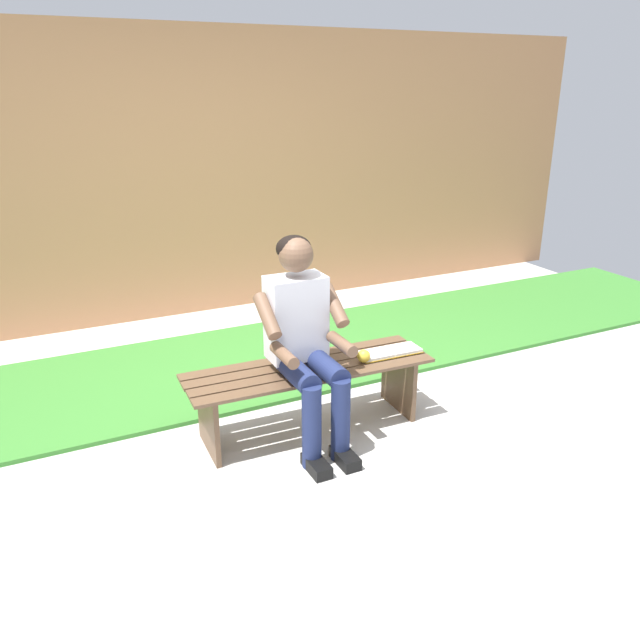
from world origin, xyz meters
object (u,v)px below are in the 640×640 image
person_seated (305,336)px  apple (364,356)px  bench_near (309,382)px  book_open (389,352)px

person_seated → apple: 0.45m
person_seated → bench_near: bearing=-126.5°
apple → book_open: apple is taller
person_seated → book_open: person_seated is taller
bench_near → book_open: size_ratio=3.66×
person_seated → apple: person_seated is taller
bench_near → person_seated: (0.07, 0.10, 0.35)m
person_seated → book_open: 0.66m
bench_near → person_seated: bearing=53.5°
bench_near → book_open: (-0.54, 0.05, 0.12)m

